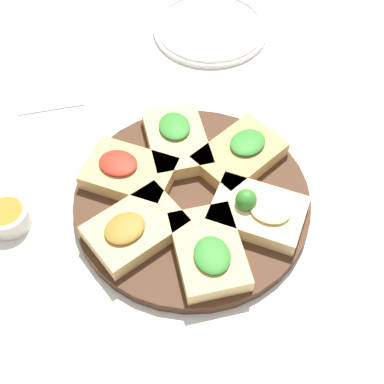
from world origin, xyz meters
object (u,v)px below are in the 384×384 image
(serving_board, at_px, (192,201))
(napkin_stack, at_px, (49,82))
(plate_left, at_px, (210,27))
(dipping_bowl, at_px, (8,216))

(serving_board, distance_m, napkin_stack, 0.37)
(plate_left, relative_size, dipping_bowl, 3.52)
(plate_left, height_order, dipping_bowl, dipping_bowl)
(plate_left, bearing_deg, napkin_stack, -60.20)
(serving_board, height_order, plate_left, serving_board)
(serving_board, xyz_separation_m, dipping_bowl, (0.05, -0.27, 0.01))
(plate_left, distance_m, dipping_bowl, 0.55)
(serving_board, relative_size, plate_left, 1.59)
(serving_board, bearing_deg, plate_left, 178.02)
(serving_board, distance_m, dipping_bowl, 0.28)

